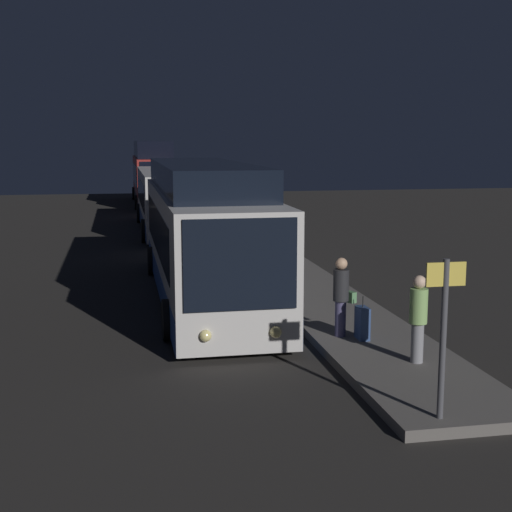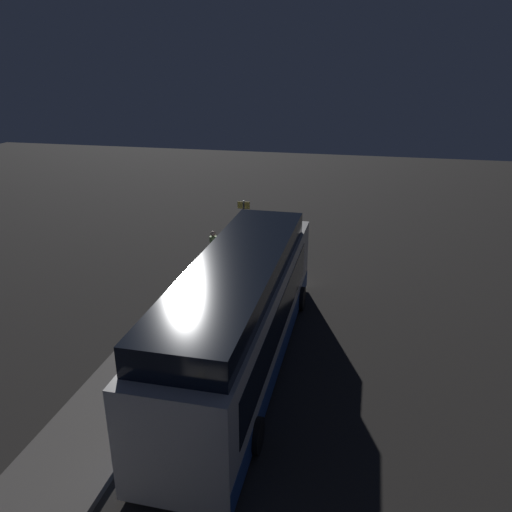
{
  "view_description": "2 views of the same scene",
  "coord_description": "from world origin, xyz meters",
  "px_view_note": "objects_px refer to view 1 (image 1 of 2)",
  "views": [
    {
      "loc": [
        19.33,
        -2.43,
        4.45
      ],
      "look_at": [
        4.27,
        0.46,
        1.92
      ],
      "focal_mm": 50.0,
      "sensor_mm": 36.0,
      "label": 1
    },
    {
      "loc": [
        -13.74,
        -3.65,
        9.08
      ],
      "look_at": [
        4.27,
        0.46,
        1.92
      ],
      "focal_mm": 35.0,
      "sensor_mm": 36.0,
      "label": 2
    }
  ],
  "objects_px": {
    "bus_second": "(167,201)",
    "suitcase": "(362,323)",
    "sign_post": "(444,322)",
    "bus_third": "(153,176)",
    "bus_lead": "(204,237)",
    "passenger_waiting": "(341,293)",
    "passenger_boarding": "(418,315)"
  },
  "relations": [
    {
      "from": "bus_third",
      "to": "passenger_boarding",
      "type": "xyz_separation_m",
      "value": [
        37.26,
        3.24,
        -0.77
      ]
    },
    {
      "from": "passenger_boarding",
      "to": "bus_second",
      "type": "bearing_deg",
      "value": -90.96
    },
    {
      "from": "bus_second",
      "to": "suitcase",
      "type": "distance_m",
      "value": 20.93
    },
    {
      "from": "bus_second",
      "to": "suitcase",
      "type": "xyz_separation_m",
      "value": [
        20.73,
        2.74,
        -0.9
      ]
    },
    {
      "from": "sign_post",
      "to": "bus_second",
      "type": "bearing_deg",
      "value": -174.42
    },
    {
      "from": "bus_second",
      "to": "bus_third",
      "type": "height_order",
      "value": "bus_third"
    },
    {
      "from": "passenger_waiting",
      "to": "suitcase",
      "type": "xyz_separation_m",
      "value": [
        0.31,
        0.38,
        -0.6
      ]
    },
    {
      "from": "passenger_waiting",
      "to": "bus_third",
      "type": "bearing_deg",
      "value": 158.81
    },
    {
      "from": "suitcase",
      "to": "bus_lead",
      "type": "bearing_deg",
      "value": -154.06
    },
    {
      "from": "passenger_waiting",
      "to": "bus_second",
      "type": "bearing_deg",
      "value": 161.57
    },
    {
      "from": "bus_third",
      "to": "passenger_waiting",
      "type": "distance_m",
      "value": 35.29
    },
    {
      "from": "bus_third",
      "to": "passenger_waiting",
      "type": "height_order",
      "value": "bus_third"
    },
    {
      "from": "passenger_boarding",
      "to": "passenger_waiting",
      "type": "relative_size",
      "value": 0.98
    },
    {
      "from": "passenger_waiting",
      "to": "suitcase",
      "type": "relative_size",
      "value": 1.84
    },
    {
      "from": "bus_third",
      "to": "sign_post",
      "type": "distance_m",
      "value": 40.01
    },
    {
      "from": "bus_second",
      "to": "passenger_boarding",
      "type": "relative_size",
      "value": 6.87
    },
    {
      "from": "bus_lead",
      "to": "bus_third",
      "type": "distance_m",
      "value": 29.89
    },
    {
      "from": "bus_second",
      "to": "passenger_boarding",
      "type": "distance_m",
      "value": 22.7
    },
    {
      "from": "passenger_waiting",
      "to": "suitcase",
      "type": "height_order",
      "value": "passenger_waiting"
    },
    {
      "from": "passenger_boarding",
      "to": "suitcase",
      "type": "bearing_deg",
      "value": -83.23
    },
    {
      "from": "passenger_boarding",
      "to": "passenger_waiting",
      "type": "xyz_separation_m",
      "value": [
        -2.05,
        -0.87,
        0.01
      ]
    },
    {
      "from": "passenger_boarding",
      "to": "sign_post",
      "type": "relative_size",
      "value": 0.68
    },
    {
      "from": "bus_third",
      "to": "passenger_waiting",
      "type": "bearing_deg",
      "value": 3.84
    },
    {
      "from": "bus_second",
      "to": "passenger_boarding",
      "type": "xyz_separation_m",
      "value": [
        22.47,
        3.24,
        -0.32
      ]
    },
    {
      "from": "bus_lead",
      "to": "suitcase",
      "type": "height_order",
      "value": "bus_lead"
    },
    {
      "from": "sign_post",
      "to": "bus_third",
      "type": "bearing_deg",
      "value": -176.48
    },
    {
      "from": "bus_second",
      "to": "suitcase",
      "type": "relative_size",
      "value": 12.44
    },
    {
      "from": "bus_lead",
      "to": "bus_second",
      "type": "height_order",
      "value": "bus_lead"
    },
    {
      "from": "bus_third",
      "to": "suitcase",
      "type": "xyz_separation_m",
      "value": [
        35.52,
        2.74,
        -1.35
      ]
    },
    {
      "from": "bus_third",
      "to": "suitcase",
      "type": "bearing_deg",
      "value": 4.41
    },
    {
      "from": "bus_lead",
      "to": "sign_post",
      "type": "bearing_deg",
      "value": 13.74
    },
    {
      "from": "bus_lead",
      "to": "sign_post",
      "type": "xyz_separation_m",
      "value": [
        10.04,
        2.46,
        -0.0
      ]
    }
  ]
}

